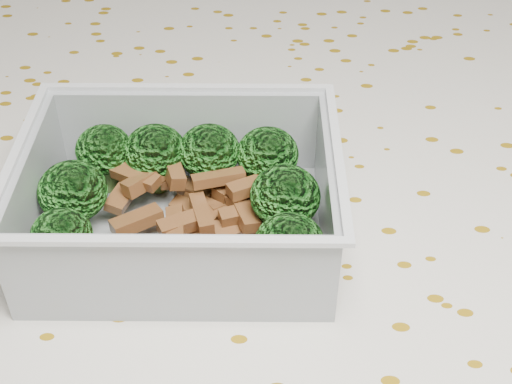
{
  "coord_description": "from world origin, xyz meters",
  "views": [
    {
      "loc": [
        0.01,
        -0.33,
        1.06
      ],
      "look_at": [
        -0.0,
        -0.0,
        0.78
      ],
      "focal_mm": 50.0,
      "sensor_mm": 36.0,
      "label": 1
    }
  ],
  "objects": [
    {
      "name": "sausage",
      "position": [
        -0.04,
        -0.06,
        0.78
      ],
      "size": [
        0.16,
        0.03,
        0.02
      ],
      "color": "#CD472D",
      "rests_on": "lunch_container"
    },
    {
      "name": "meat_pile",
      "position": [
        -0.03,
        -0.0,
        0.77
      ],
      "size": [
        0.1,
        0.07,
        0.03
      ],
      "color": "brown",
      "rests_on": "lunch_container"
    },
    {
      "name": "dining_table",
      "position": [
        0.0,
        0.0,
        0.67
      ],
      "size": [
        1.4,
        0.9,
        0.75
      ],
      "color": "brown",
      "rests_on": "ground"
    },
    {
      "name": "lunch_container",
      "position": [
        -0.05,
        -0.02,
        0.78
      ],
      "size": [
        0.19,
        0.15,
        0.06
      ],
      "color": "#B3BBC1",
      "rests_on": "tablecloth"
    },
    {
      "name": "tablecloth",
      "position": [
        0.0,
        0.0,
        0.72
      ],
      "size": [
        1.46,
        0.96,
        0.19
      ],
      "color": "silver",
      "rests_on": "dining_table"
    },
    {
      "name": "broccoli_florets",
      "position": [
        -0.04,
        -0.0,
        0.79
      ],
      "size": [
        0.17,
        0.12,
        0.05
      ],
      "color": "#608C3F",
      "rests_on": "lunch_container"
    }
  ]
}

